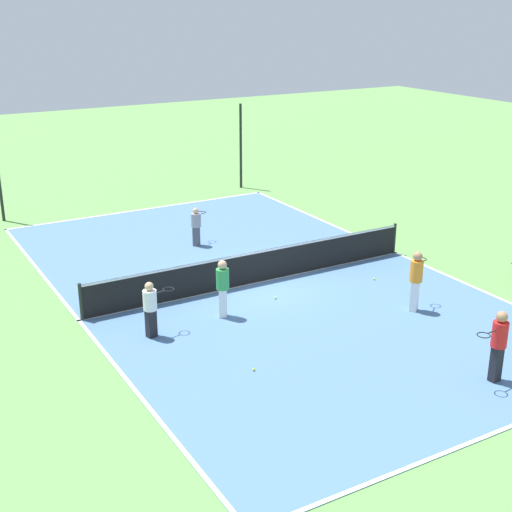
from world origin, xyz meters
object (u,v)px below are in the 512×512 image
Objects in this scene: player_near_white at (151,306)px; tennis_ball_midcourt at (275,298)px; player_baseline_gray at (196,224)px; tennis_ball_right_alley at (374,279)px; player_center_orange at (416,277)px; fence_post_back_right at (241,146)px; tennis_net at (256,266)px; player_far_green at (223,285)px; player_coach_red at (499,341)px; tennis_ball_near_net at (254,369)px.

player_near_white is 4.21m from tennis_ball_midcourt.
player_baseline_gray is 20.51× the size of tennis_ball_right_alley.
fence_post_back_right is (2.59, 14.90, 0.91)m from player_center_orange.
tennis_net reaches higher than tennis_ball_right_alley.
player_center_orange is 25.89× the size of tennis_ball_midcourt.
player_baseline_gray is at bearing -166.39° from player_far_green.
player_near_white is 22.47× the size of tennis_ball_midcourt.
player_coach_red is (1.74, -8.02, 0.47)m from tennis_net.
player_far_green is at bearing 118.68° from player_center_orange.
player_center_orange reaches higher than player_coach_red.
tennis_ball_right_alley is at bearing -26.54° from tennis_net.
tennis_ball_midcourt is at bearing 102.55° from player_center_orange.
tennis_net is 7.99× the size of player_baseline_gray.
tennis_ball_right_alley is (6.18, 3.18, 0.00)m from tennis_ball_near_net.
player_far_green is 5.46m from tennis_ball_right_alley.
player_center_orange is 2.63m from tennis_ball_right_alley.
tennis_net is 6.33× the size of player_center_orange.
player_coach_red is (-1.10, -3.97, -0.01)m from player_center_orange.
player_center_orange is at bearing -41.52° from tennis_ball_midcourt.
player_baseline_gray is at bearing 41.83° from player_near_white.
player_center_orange reaches higher than tennis_ball_near_net.
player_coach_red is at bearing -101.04° from fence_post_back_right.
fence_post_back_right is at bearing 7.18° from player_baseline_gray.
tennis_ball_midcourt is at bearing 131.88° from player_far_green.
tennis_ball_midcourt is at bearing -114.43° from fence_post_back_right.
player_coach_red is 5.66m from tennis_ball_near_net.
player_near_white is at bearing -52.87° from player_far_green.
player_center_orange is 0.45× the size of fence_post_back_right.
player_far_green is 24.36× the size of tennis_ball_near_net.
player_center_orange is 4.12m from player_coach_red.
tennis_ball_right_alley is at bearing 42.19° from player_center_orange.
player_near_white is 7.39m from player_center_orange.
player_baseline_gray is 12.34m from player_coach_red.
tennis_ball_near_net is (-0.80, -3.11, -0.91)m from player_far_green.
player_far_green is 1.19× the size of player_baseline_gray.
tennis_ball_right_alley is at bearing 27.23° from tennis_ball_near_net.
tennis_net is 4.67m from player_near_white.
player_baseline_gray reaches higher than tennis_ball_right_alley.
tennis_ball_near_net is 1.00× the size of tennis_ball_midcourt.
tennis_ball_near_net is at bearing -150.61° from player_baseline_gray.
player_coach_red reaches higher than player_far_green.
player_far_green is 0.94× the size of player_center_orange.
tennis_net is 163.79× the size of tennis_ball_midcourt.
tennis_net is at bearing 89.02° from player_center_orange.
tennis_ball_right_alley is at bearing 123.01° from player_far_green.
tennis_net reaches higher than tennis_ball_near_net.
tennis_net is 12.20m from fence_post_back_right.
tennis_ball_near_net is at bearing -117.78° from fence_post_back_right.
player_baseline_gray is 20.51× the size of tennis_ball_near_net.
tennis_ball_right_alley is (5.39, 0.07, -0.91)m from player_far_green.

